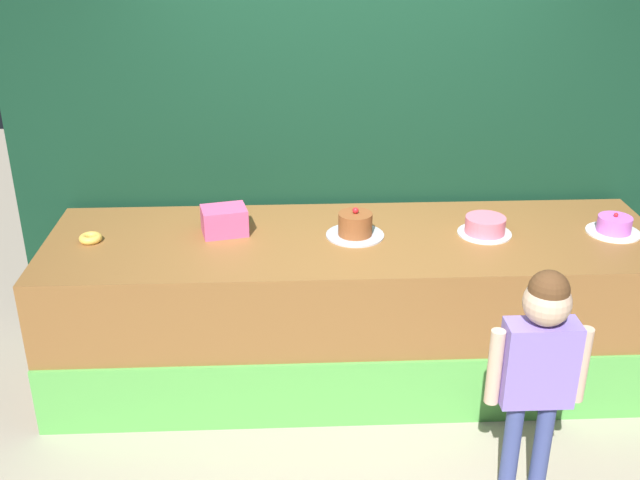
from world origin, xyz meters
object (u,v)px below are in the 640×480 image
Objects in this scene: cake_right at (614,226)px; cake_left at (355,226)px; pink_box at (224,221)px; cake_center at (485,226)px; child_figure at (539,356)px; donut at (90,238)px.

cake_left is at bearing 178.97° from cake_right.
cake_center is at bearing -3.10° from pink_box.
child_figure is 4.81× the size of pink_box.
cake_right is (0.74, -0.02, -0.00)m from cake_center.
donut is (-2.21, 1.07, 0.14)m from child_figure.
child_figure is 3.93× the size of cake_right.
cake_right is at bearing 54.76° from child_figure.
cake_left is at bearing 124.24° from child_figure.
child_figure is 1.08m from cake_center.
cake_center is (2.22, 0.00, 0.03)m from donut.
donut is 2.22m from cake_center.
cake_left is 1.08× the size of cake_right.
donut is 0.41× the size of cake_center.
pink_box is 0.75× the size of cake_left.
donut is at bearing 179.69° from cake_right.
donut is at bearing -179.58° from cake_left.
pink_box reaches higher than cake_right.
child_figure reaches higher than cake_left.
pink_box is 0.81× the size of cake_center.
cake_center is at bearing -0.63° from cake_left.
child_figure is 1.32m from cake_left.
cake_left reaches higher than pink_box.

